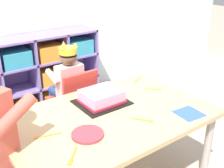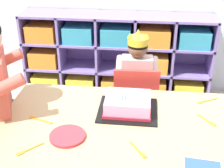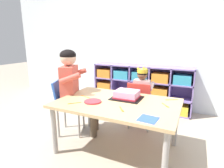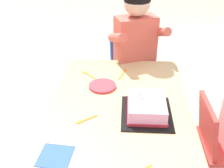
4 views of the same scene
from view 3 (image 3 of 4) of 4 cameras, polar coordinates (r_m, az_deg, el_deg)
The scene contains 16 objects.
ground at distance 2.15m, azimuth 1.54°, elevation -19.72°, with size 16.00×16.00×0.00m, color tan.
classroom_back_wall at distance 3.28m, azimuth 13.14°, elevation 17.36°, with size 6.16×0.10×2.83m, color silver.
storage_cubby_shelf at distance 3.21m, azimuth 8.78°, elevation -1.40°, with size 1.69×0.30×0.76m.
activity_table at distance 1.92m, azimuth 1.64°, elevation -7.24°, with size 1.25×0.81×0.55m.
classroom_chair_blue at distance 2.45m, azimuth 8.85°, elevation -5.33°, with size 0.33×0.34×0.66m.
child_with_crown at distance 2.51m, azimuth 9.60°, elevation -1.60°, with size 0.30×0.31×0.85m.
classroom_chair_adult_side at distance 2.37m, azimuth -14.06°, elevation -4.85°, with size 0.43×0.42×0.70m.
adult_helper_seated at distance 2.28m, azimuth -11.73°, elevation 0.41°, with size 0.49×0.47×1.08m.
birthday_cake_on_tray at distance 2.01m, azimuth 4.69°, elevation -3.49°, with size 0.33×0.28×0.13m.
paper_plate_stack at distance 1.90m, azimuth -6.11°, elevation -5.49°, with size 0.18×0.18×0.01m, color #DB333D.
paper_napkin_square at distance 1.53m, azimuth 11.33°, elevation -10.76°, with size 0.15×0.15×0.00m, color #3356B7.
fork_by_napkin at distance 1.87m, azimuth 16.56°, elevation -6.49°, with size 0.09×0.11×0.00m.
fork_beside_plate_stack at distance 2.06m, azimuth 18.07°, elevation -4.71°, with size 0.13×0.08×0.00m.
fork_near_cake_tray at distance 2.10m, azimuth -8.57°, elevation -3.85°, with size 0.14×0.06×0.00m.
fork_scattered_mid_table at distance 1.90m, azimuth -11.99°, elevation -5.92°, with size 0.11×0.11×0.00m.
fork_at_table_front_edge at distance 1.70m, azimuth 3.05°, elevation -7.98°, with size 0.09×0.11×0.00m.
Camera 3 is at (0.72, -1.65, 1.18)m, focal length 29.00 mm.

